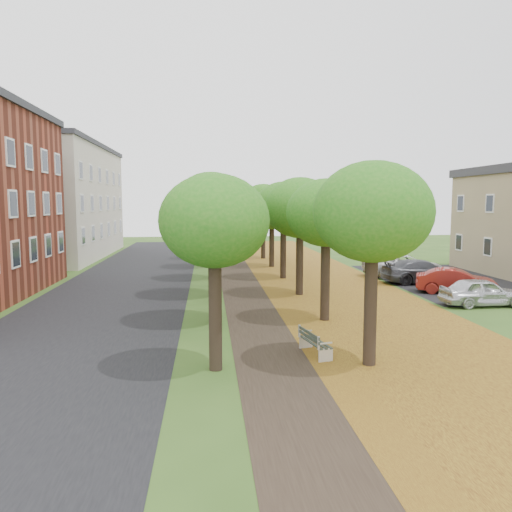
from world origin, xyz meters
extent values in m
plane|color=#2D4C19|center=(0.00, 0.00, 0.00)|extent=(120.00, 120.00, 0.00)
cube|color=black|center=(-7.50, 15.00, 0.00)|extent=(8.00, 70.00, 0.01)
cube|color=black|center=(0.00, 15.00, 0.00)|extent=(3.20, 70.00, 0.01)
cube|color=olive|center=(5.00, 15.00, 0.01)|extent=(7.50, 70.00, 0.01)
cube|color=black|center=(13.50, 16.00, 0.00)|extent=(9.00, 16.00, 0.01)
cylinder|color=black|center=(-2.20, 0.00, 1.75)|extent=(0.40, 0.40, 3.49)
ellipsoid|color=#1F6A16|center=(-2.20, 0.00, 4.69)|extent=(3.69, 3.69, 3.14)
cylinder|color=black|center=(-2.20, 6.00, 1.75)|extent=(0.40, 0.40, 3.49)
ellipsoid|color=#1F6A16|center=(-2.20, 6.00, 4.69)|extent=(3.69, 3.69, 3.14)
cylinder|color=black|center=(-2.20, 12.00, 1.75)|extent=(0.40, 0.40, 3.49)
ellipsoid|color=#1F6A16|center=(-2.20, 12.00, 4.69)|extent=(3.69, 3.69, 3.14)
cylinder|color=black|center=(-2.20, 18.00, 1.75)|extent=(0.40, 0.40, 3.49)
ellipsoid|color=#1F6A16|center=(-2.20, 18.00, 4.69)|extent=(3.69, 3.69, 3.14)
cylinder|color=black|center=(-2.20, 24.00, 1.75)|extent=(0.40, 0.40, 3.49)
ellipsoid|color=#1F6A16|center=(-2.20, 24.00, 4.69)|extent=(3.69, 3.69, 3.14)
cylinder|color=black|center=(-2.20, 30.00, 1.75)|extent=(0.40, 0.40, 3.49)
ellipsoid|color=#1F6A16|center=(-2.20, 30.00, 4.69)|extent=(3.69, 3.69, 3.14)
cylinder|color=black|center=(2.60, 0.00, 1.75)|extent=(0.40, 0.40, 3.49)
ellipsoid|color=#1F6A16|center=(2.60, 0.00, 4.69)|extent=(3.69, 3.69, 3.14)
cylinder|color=black|center=(2.60, 6.00, 1.75)|extent=(0.40, 0.40, 3.49)
ellipsoid|color=#1F6A16|center=(2.60, 6.00, 4.69)|extent=(3.69, 3.69, 3.14)
cylinder|color=black|center=(2.60, 12.00, 1.75)|extent=(0.40, 0.40, 3.49)
ellipsoid|color=#1F6A16|center=(2.60, 12.00, 4.69)|extent=(3.69, 3.69, 3.14)
cylinder|color=black|center=(2.60, 18.00, 1.75)|extent=(0.40, 0.40, 3.49)
ellipsoid|color=#1F6A16|center=(2.60, 18.00, 4.69)|extent=(3.69, 3.69, 3.14)
cylinder|color=black|center=(2.60, 24.00, 1.75)|extent=(0.40, 0.40, 3.49)
ellipsoid|color=#1F6A16|center=(2.60, 24.00, 4.69)|extent=(3.69, 3.69, 3.14)
cylinder|color=black|center=(2.60, 30.00, 1.75)|extent=(0.40, 0.40, 3.49)
ellipsoid|color=#1F6A16|center=(2.60, 30.00, 4.69)|extent=(3.69, 3.69, 3.14)
cube|color=beige|center=(-17.00, 33.00, 5.00)|extent=(10.00, 20.00, 10.00)
cube|color=#2D2D33|center=(-17.00, 33.00, 10.20)|extent=(10.30, 20.30, 0.40)
cube|color=#29332B|center=(1.14, 1.18, 0.44)|extent=(0.80, 1.80, 0.04)
cube|color=#29332B|center=(0.89, 1.13, 0.70)|extent=(0.40, 1.72, 0.25)
cube|color=silver|center=(1.30, 0.40, 0.22)|extent=(0.49, 0.16, 0.44)
cube|color=silver|center=(0.98, 1.96, 0.22)|extent=(0.49, 0.16, 0.44)
cube|color=silver|center=(1.30, 0.40, 0.61)|extent=(0.44, 0.15, 0.04)
cube|color=silver|center=(0.98, 1.96, 0.61)|extent=(0.44, 0.15, 0.04)
imported|color=silver|center=(11.00, 8.16, 0.69)|extent=(4.09, 1.70, 1.39)
imported|color=maroon|center=(11.34, 11.46, 0.70)|extent=(4.50, 3.02, 1.40)
imported|color=#36373C|center=(11.00, 15.20, 0.74)|extent=(5.22, 2.39, 1.48)
imported|color=silver|center=(11.00, 18.06, 0.76)|extent=(5.66, 2.97, 1.52)
camera|label=1|loc=(-2.40, -14.78, 5.07)|focal=35.00mm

